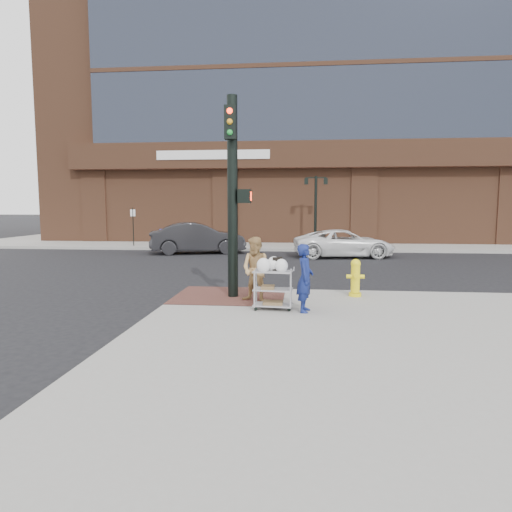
# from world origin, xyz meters

# --- Properties ---
(ground) EXTENTS (220.00, 220.00, 0.00)m
(ground) POSITION_xyz_m (0.00, 0.00, 0.00)
(ground) COLOR black
(ground) RESTS_ON ground
(sidewalk_far) EXTENTS (65.00, 36.00, 0.15)m
(sidewalk_far) POSITION_xyz_m (12.50, 32.00, 0.07)
(sidewalk_far) COLOR #999691
(sidewalk_far) RESTS_ON ground
(brick_curb_ramp) EXTENTS (2.80, 2.40, 0.01)m
(brick_curb_ramp) POSITION_xyz_m (-0.60, 0.90, 0.16)
(brick_curb_ramp) COLOR #4B2623
(brick_curb_ramp) RESTS_ON sidewalk_near
(bank_building) EXTENTS (42.00, 26.00, 28.00)m
(bank_building) POSITION_xyz_m (5.00, 31.00, 14.15)
(bank_building) COLOR brown
(bank_building) RESTS_ON sidewalk_far
(lamp_post) EXTENTS (1.32, 0.22, 4.00)m
(lamp_post) POSITION_xyz_m (2.00, 16.00, 2.62)
(lamp_post) COLOR black
(lamp_post) RESTS_ON sidewalk_far
(parking_sign) EXTENTS (0.05, 0.05, 2.20)m
(parking_sign) POSITION_xyz_m (-8.50, 15.00, 1.25)
(parking_sign) COLOR black
(parking_sign) RESTS_ON sidewalk_far
(traffic_signal_pole) EXTENTS (0.61, 0.51, 5.00)m
(traffic_signal_pole) POSITION_xyz_m (-0.48, 0.77, 2.83)
(traffic_signal_pole) COLOR black
(traffic_signal_pole) RESTS_ON sidewalk_near
(woman_blue) EXTENTS (0.42, 0.58, 1.49)m
(woman_blue) POSITION_xyz_m (1.31, -0.68, 0.90)
(woman_blue) COLOR navy
(woman_blue) RESTS_ON sidewalk_near
(pedestrian_tan) EXTENTS (0.92, 0.81, 1.57)m
(pedestrian_tan) POSITION_xyz_m (0.15, 0.27, 0.94)
(pedestrian_tan) COLOR tan
(pedestrian_tan) RESTS_ON sidewalk_near
(sedan_dark) EXTENTS (5.14, 2.97, 1.60)m
(sedan_dark) POSITION_xyz_m (-4.13, 12.55, 0.80)
(sedan_dark) COLOR black
(sedan_dark) RESTS_ON ground
(minivan_white) EXTENTS (5.03, 2.84, 1.33)m
(minivan_white) POSITION_xyz_m (3.25, 11.51, 0.66)
(minivan_white) COLOR white
(minivan_white) RESTS_ON ground
(utility_cart) EXTENTS (0.89, 0.55, 1.18)m
(utility_cart) POSITION_xyz_m (0.61, -0.53, 0.69)
(utility_cart) COLOR #959499
(utility_cart) RESTS_ON sidewalk_near
(fire_hydrant) EXTENTS (0.45, 0.32, 0.96)m
(fire_hydrant) POSITION_xyz_m (2.61, 1.18, 0.64)
(fire_hydrant) COLOR yellow
(fire_hydrant) RESTS_ON sidewalk_near
(newsbox_yellow) EXTENTS (0.40, 0.37, 0.94)m
(newsbox_yellow) POSITION_xyz_m (-6.14, 15.30, 0.62)
(newsbox_yellow) COLOR yellow
(newsbox_yellow) RESTS_ON sidewalk_far
(newsbox_blue) EXTENTS (0.49, 0.46, 1.00)m
(newsbox_blue) POSITION_xyz_m (-6.57, 14.71, 0.65)
(newsbox_blue) COLOR #1929A5
(newsbox_blue) RESTS_ON sidewalk_far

